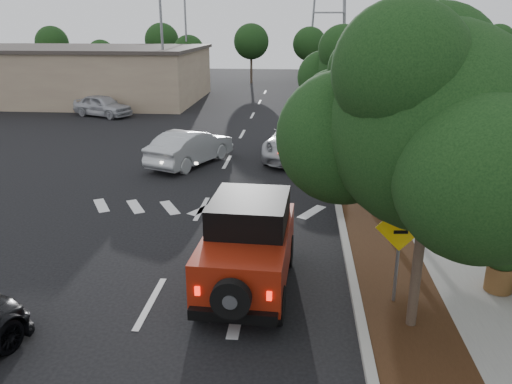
# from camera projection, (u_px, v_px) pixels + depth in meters

# --- Properties ---
(ground) EXTENTS (120.00, 120.00, 0.00)m
(ground) POSITION_uv_depth(u_px,v_px,m) (151.00, 303.00, 11.18)
(ground) COLOR black
(ground) RESTS_ON ground
(curb) EXTENTS (0.20, 70.00, 0.15)m
(curb) POSITION_uv_depth(u_px,v_px,m) (330.00, 163.00, 22.08)
(curb) COLOR #9E9B93
(curb) RESTS_ON ground
(planting_strip) EXTENTS (1.80, 70.00, 0.12)m
(planting_strip) POSITION_uv_depth(u_px,v_px,m) (353.00, 164.00, 22.00)
(planting_strip) COLOR black
(planting_strip) RESTS_ON ground
(sidewalk) EXTENTS (2.00, 70.00, 0.12)m
(sidewalk) POSITION_uv_depth(u_px,v_px,m) (396.00, 165.00, 21.85)
(sidewalk) COLOR gray
(sidewalk) RESTS_ON ground
(hedge) EXTENTS (0.80, 70.00, 0.80)m
(hedge) POSITION_uv_depth(u_px,v_px,m) (430.00, 158.00, 21.62)
(hedge) COLOR black
(hedge) RESTS_ON ground
(commercial_building) EXTENTS (22.00, 12.00, 4.00)m
(commercial_building) POSITION_uv_depth(u_px,v_px,m) (62.00, 75.00, 40.17)
(commercial_building) COLOR gray
(commercial_building) RESTS_ON ground
(transmission_tower) EXTENTS (7.00, 4.00, 28.00)m
(transmission_tower) POSITION_uv_depth(u_px,v_px,m) (326.00, 79.00, 55.94)
(transmission_tower) COLOR slate
(transmission_tower) RESTS_ON ground
(street_tree_near) EXTENTS (3.80, 3.80, 5.92)m
(street_tree_near) POSITION_uv_depth(u_px,v_px,m) (410.00, 329.00, 10.24)
(street_tree_near) COLOR black
(street_tree_near) RESTS_ON ground
(street_tree_mid) EXTENTS (3.20, 3.20, 5.32)m
(street_tree_mid) POSITION_uv_depth(u_px,v_px,m) (368.00, 209.00, 16.84)
(street_tree_mid) COLOR black
(street_tree_mid) RESTS_ON ground
(street_tree_far) EXTENTS (3.40, 3.40, 5.62)m
(street_tree_far) POSITION_uv_depth(u_px,v_px,m) (351.00, 159.00, 22.97)
(street_tree_far) COLOR black
(street_tree_far) RESTS_ON ground
(light_pole_a) EXTENTS (2.00, 0.22, 9.00)m
(light_pole_a) POSITION_uv_depth(u_px,v_px,m) (166.00, 109.00, 36.24)
(light_pole_a) COLOR slate
(light_pole_a) RESTS_ON ground
(light_pole_b) EXTENTS (2.00, 0.22, 9.00)m
(light_pole_b) POSITION_uv_depth(u_px,v_px,m) (188.00, 89.00, 47.64)
(light_pole_b) COLOR slate
(light_pole_b) RESTS_ON ground
(red_jeep) EXTENTS (2.06, 4.30, 2.16)m
(red_jeep) POSITION_uv_depth(u_px,v_px,m) (249.00, 243.00, 11.61)
(red_jeep) COLOR black
(red_jeep) RESTS_ON ground
(silver_suv_ahead) EXTENTS (3.42, 6.11, 1.61)m
(silver_suv_ahead) POSITION_uv_depth(u_px,v_px,m) (299.00, 140.00, 23.11)
(silver_suv_ahead) COLOR #B1B3B9
(silver_suv_ahead) RESTS_ON ground
(silver_sedan_oncoming) EXTENTS (3.32, 4.87, 1.52)m
(silver_sedan_oncoming) POSITION_uv_depth(u_px,v_px,m) (191.00, 147.00, 21.94)
(silver_sedan_oncoming) COLOR #B3B7BC
(silver_sedan_oncoming) RESTS_ON ground
(parked_suv) EXTENTS (4.55, 3.28, 1.44)m
(parked_suv) POSITION_uv_depth(u_px,v_px,m) (102.00, 106.00, 33.28)
(parked_suv) COLOR #B3B4BB
(parked_suv) RESTS_ON ground
(speed_hump_sign) EXTENTS (1.08, 0.13, 2.31)m
(speed_hump_sign) POSITION_uv_depth(u_px,v_px,m) (400.00, 240.00, 10.55)
(speed_hump_sign) COLOR slate
(speed_hump_sign) RESTS_ON ground
(terracotta_planter) EXTENTS (0.76, 0.76, 1.33)m
(terracotta_planter) POSITION_uv_depth(u_px,v_px,m) (502.00, 260.00, 11.22)
(terracotta_planter) COLOR brown
(terracotta_planter) RESTS_ON ground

